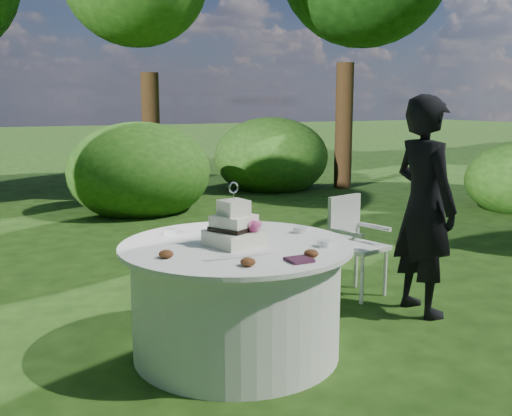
{
  "coord_description": "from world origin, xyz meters",
  "views": [
    {
      "loc": [
        -1.62,
        -3.54,
        1.71
      ],
      "look_at": [
        0.15,
        0.0,
        1.0
      ],
      "focal_mm": 42.0,
      "sensor_mm": 36.0,
      "label": 1
    }
  ],
  "objects_px": {
    "table": "(236,298)",
    "chair": "(353,237)",
    "guest": "(424,206)",
    "napkins": "(299,260)",
    "cake": "(234,228)"
  },
  "relations": [
    {
      "from": "table",
      "to": "chair",
      "type": "distance_m",
      "value": 1.63
    },
    {
      "from": "guest",
      "to": "chair",
      "type": "bearing_deg",
      "value": 21.58
    },
    {
      "from": "napkins",
      "to": "cake",
      "type": "xyz_separation_m",
      "value": [
        -0.18,
        0.54,
        0.1
      ]
    },
    {
      "from": "napkins",
      "to": "guest",
      "type": "bearing_deg",
      "value": 22.7
    },
    {
      "from": "table",
      "to": "cake",
      "type": "height_order",
      "value": "cake"
    },
    {
      "from": "napkins",
      "to": "chair",
      "type": "bearing_deg",
      "value": 44.27
    },
    {
      "from": "napkins",
      "to": "cake",
      "type": "bearing_deg",
      "value": 108.01
    },
    {
      "from": "guest",
      "to": "cake",
      "type": "height_order",
      "value": "guest"
    },
    {
      "from": "guest",
      "to": "chair",
      "type": "xyz_separation_m",
      "value": [
        -0.22,
        0.64,
        -0.36
      ]
    },
    {
      "from": "chair",
      "to": "guest",
      "type": "bearing_deg",
      "value": -70.99
    },
    {
      "from": "table",
      "to": "chair",
      "type": "height_order",
      "value": "chair"
    },
    {
      "from": "napkins",
      "to": "cake",
      "type": "distance_m",
      "value": 0.58
    },
    {
      "from": "guest",
      "to": "table",
      "type": "height_order",
      "value": "guest"
    },
    {
      "from": "cake",
      "to": "chair",
      "type": "relative_size",
      "value": 0.48
    },
    {
      "from": "guest",
      "to": "cake",
      "type": "xyz_separation_m",
      "value": [
        -1.71,
        -0.1,
        0.0
      ]
    }
  ]
}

